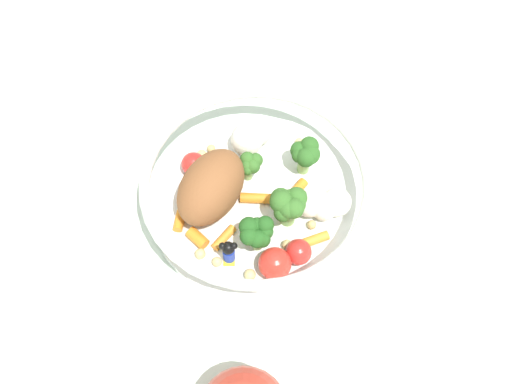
# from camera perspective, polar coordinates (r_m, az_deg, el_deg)

# --- Properties ---
(ground_plane) EXTENTS (2.40, 2.40, 0.00)m
(ground_plane) POSITION_cam_1_polar(r_m,az_deg,el_deg) (0.66, -0.73, -1.27)
(ground_plane) COLOR silver
(food_container) EXTENTS (0.24, 0.24, 0.07)m
(food_container) POSITION_cam_1_polar(r_m,az_deg,el_deg) (0.63, -0.24, 0.19)
(food_container) COLOR white
(food_container) RESTS_ON ground_plane
(folded_napkin) EXTENTS (0.17, 0.17, 0.01)m
(folded_napkin) POSITION_cam_1_polar(r_m,az_deg,el_deg) (0.79, 0.72, 13.41)
(folded_napkin) COLOR white
(folded_napkin) RESTS_ON ground_plane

